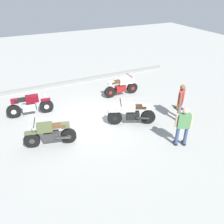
{
  "coord_description": "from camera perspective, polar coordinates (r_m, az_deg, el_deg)",
  "views": [
    {
      "loc": [
        -3.03,
        -8.53,
        5.59
      ],
      "look_at": [
        0.63,
        -0.88,
        0.75
      ],
      "focal_mm": 37.86,
      "sensor_mm": 36.0,
      "label": 1
    }
  ],
  "objects": [
    {
      "name": "person_in_green_shirt",
      "position": [
        9.02,
        16.81,
        -2.98
      ],
      "size": [
        0.61,
        0.46,
        1.61
      ],
      "rotation": [
        0.0,
        0.0,
        1.12
      ],
      "color": "#384772",
      "rests_on": "ground"
    },
    {
      "name": "ground_plane",
      "position": [
        10.64,
        -5.09,
        -2.11
      ],
      "size": [
        40.0,
        40.0,
        0.0
      ],
      "primitive_type": "plane",
      "color": "#9E9E99"
    },
    {
      "name": "motorcycle_olive_vintage",
      "position": [
        9.19,
        -14.7,
        -5.13
      ],
      "size": [
        1.93,
        0.84,
        1.07
      ],
      "rotation": [
        0.0,
        0.0,
        2.91
      ],
      "color": "black",
      "rests_on": "ground"
    },
    {
      "name": "person_in_red_shirt",
      "position": [
        10.7,
        16.29,
        2.77
      ],
      "size": [
        0.56,
        0.54,
        1.67
      ],
      "rotation": [
        0.0,
        0.0,
        5.45
      ],
      "color": "#59595B",
      "rests_on": "ground"
    },
    {
      "name": "traffic_cone",
      "position": [
        11.91,
        15.93,
        1.91
      ],
      "size": [
        0.36,
        0.36,
        0.53
      ],
      "color": "black",
      "rests_on": "ground"
    },
    {
      "name": "motorcycle_silver_cruiser",
      "position": [
        10.15,
        4.81,
        -0.35
      ],
      "size": [
        1.97,
        1.01,
        1.09
      ],
      "rotation": [
        0.0,
        0.0,
        2.74
      ],
      "color": "black",
      "rests_on": "ground"
    },
    {
      "name": "motorcycle_maroon_cruiser",
      "position": [
        11.43,
        -19.31,
        1.6
      ],
      "size": [
        2.09,
        0.7,
        1.09
      ],
      "rotation": [
        0.0,
        0.0,
        6.18
      ],
      "color": "black",
      "rests_on": "ground"
    },
    {
      "name": "curb_edge",
      "position": [
        14.56,
        -11.68,
        6.83
      ],
      "size": [
        14.0,
        0.3,
        0.15
      ],
      "primitive_type": "cube",
      "color": "gray",
      "rests_on": "ground"
    },
    {
      "name": "motorcycle_cream_vintage",
      "position": [
        12.75,
        2.2,
        6.1
      ],
      "size": [
        1.95,
        0.7,
        1.07
      ],
      "rotation": [
        0.0,
        0.0,
        6.27
      ],
      "color": "black",
      "rests_on": "ground"
    }
  ]
}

